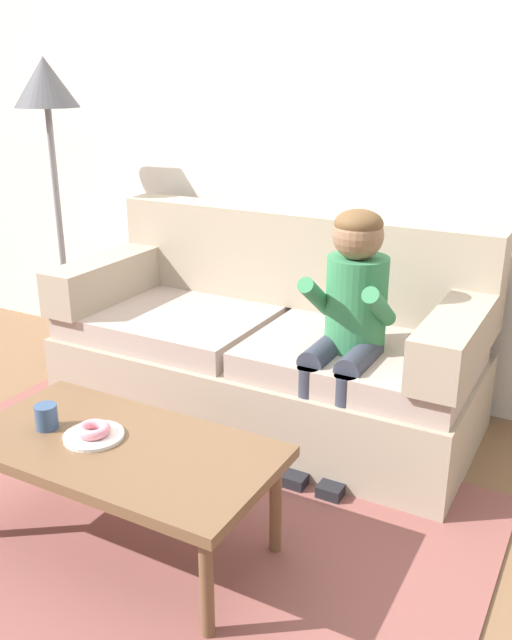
{
  "coord_description": "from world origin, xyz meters",
  "views": [
    {
      "loc": [
        1.42,
        -1.88,
        1.62
      ],
      "look_at": [
        0.15,
        0.45,
        0.65
      ],
      "focal_mm": 38.24,
      "sensor_mm": 36.0,
      "label": 1
    }
  ],
  "objects_px": {
    "person_child": "(349,315)",
    "mug": "(46,417)",
    "couch": "(270,349)",
    "coffee_table": "(121,454)",
    "floor_lamp": "(48,113)",
    "donut": "(93,430)"
  },
  "relations": [
    {
      "from": "person_child",
      "to": "floor_lamp",
      "type": "xyz_separation_m",
      "value": [
        -1.89,
        0.3,
        0.74
      ]
    },
    {
      "from": "mug",
      "to": "couch",
      "type": "bearing_deg",
      "value": 76.84
    },
    {
      "from": "couch",
      "to": "donut",
      "type": "height_order",
      "value": "couch"
    },
    {
      "from": "person_child",
      "to": "couch",
      "type": "bearing_deg",
      "value": 156.21
    },
    {
      "from": "mug",
      "to": "floor_lamp",
      "type": "bearing_deg",
      "value": 131.27
    },
    {
      "from": "floor_lamp",
      "to": "mug",
      "type": "bearing_deg",
      "value": -48.73
    },
    {
      "from": "couch",
      "to": "donut",
      "type": "xyz_separation_m",
      "value": [
        -0.09,
        -1.17,
        0.1
      ]
    },
    {
      "from": "coffee_table",
      "to": "person_child",
      "type": "distance_m",
      "value": 1.09
    },
    {
      "from": "couch",
      "to": "floor_lamp",
      "type": "height_order",
      "value": "floor_lamp"
    },
    {
      "from": "coffee_table",
      "to": "donut",
      "type": "height_order",
      "value": "donut"
    },
    {
      "from": "couch",
      "to": "donut",
      "type": "distance_m",
      "value": 1.18
    },
    {
      "from": "couch",
      "to": "coffee_table",
      "type": "bearing_deg",
      "value": -88.98
    },
    {
      "from": "person_child",
      "to": "mug",
      "type": "relative_size",
      "value": 12.24
    },
    {
      "from": "couch",
      "to": "person_child",
      "type": "xyz_separation_m",
      "value": [
        0.48,
        -0.21,
        0.32
      ]
    },
    {
      "from": "person_child",
      "to": "coffee_table",
      "type": "bearing_deg",
      "value": -115.66
    },
    {
      "from": "coffee_table",
      "to": "person_child",
      "type": "xyz_separation_m",
      "value": [
        0.46,
        0.95,
        0.29
      ]
    },
    {
      "from": "couch",
      "to": "coffee_table",
      "type": "relative_size",
      "value": 1.83
    },
    {
      "from": "floor_lamp",
      "to": "coffee_table",
      "type": "bearing_deg",
      "value": -41.18
    },
    {
      "from": "coffee_table",
      "to": "person_child",
      "type": "relative_size",
      "value": 0.99
    },
    {
      "from": "couch",
      "to": "person_child",
      "type": "relative_size",
      "value": 1.82
    },
    {
      "from": "mug",
      "to": "floor_lamp",
      "type": "relative_size",
      "value": 0.05
    },
    {
      "from": "coffee_table",
      "to": "floor_lamp",
      "type": "xyz_separation_m",
      "value": [
        -1.43,
        1.25,
        1.04
      ]
    }
  ]
}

